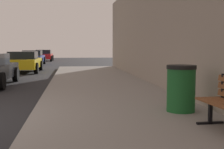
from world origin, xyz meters
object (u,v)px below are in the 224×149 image
(car_yellow, at_px, (24,62))
(car_blue, at_px, (33,57))
(car_red, at_px, (44,55))
(trash_bin, at_px, (181,88))

(car_yellow, relative_size, car_blue, 1.00)
(car_blue, xyz_separation_m, car_red, (0.27, 7.73, 0.00))
(car_blue, height_order, car_red, same)
(car_yellow, bearing_deg, car_red, 90.65)
(car_yellow, bearing_deg, trash_bin, -68.27)
(trash_bin, xyz_separation_m, car_red, (-5.36, 28.90, 0.00))
(car_yellow, relative_size, car_red, 1.02)
(trash_bin, bearing_deg, car_red, 100.52)
(car_yellow, height_order, car_blue, same)
(trash_bin, height_order, car_yellow, car_yellow)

